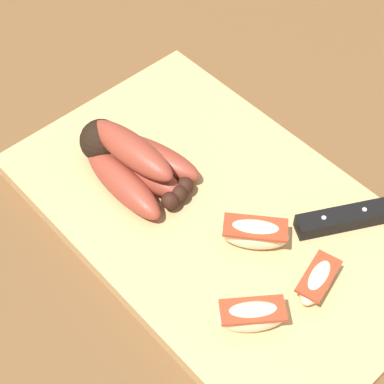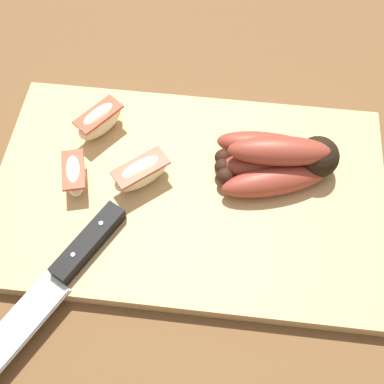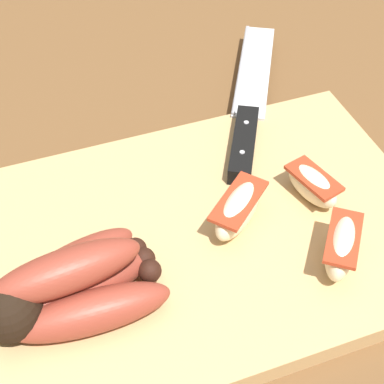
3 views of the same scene
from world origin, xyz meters
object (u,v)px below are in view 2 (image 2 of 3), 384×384
Objects in this scene: banana_bunch at (279,161)px; apple_wedge_middle at (141,173)px; chefs_knife at (59,278)px; apple_wedge_near at (100,121)px; apple_wedge_far at (75,174)px.

banana_bunch is 0.16m from apple_wedge_middle.
apple_wedge_middle is at bearing 62.75° from chefs_knife.
apple_wedge_near reaches higher than apple_wedge_far.
banana_bunch reaches higher than apple_wedge_near.
apple_wedge_near reaches higher than apple_wedge_middle.
banana_bunch is at bearing -9.23° from apple_wedge_near.
banana_bunch is 0.28m from chefs_knife.
banana_bunch reaches higher than chefs_knife.
banana_bunch is at bearing 36.02° from chefs_knife.
banana_bunch is at bearing 11.67° from apple_wedge_middle.
apple_wedge_far is at bearing -174.32° from apple_wedge_middle.
apple_wedge_near is (-0.22, 0.04, -0.00)m from banana_bunch.
apple_wedge_far is at bearing -100.92° from apple_wedge_near.
apple_wedge_near is 0.09m from apple_wedge_middle.
chefs_knife is 0.20m from apple_wedge_near.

